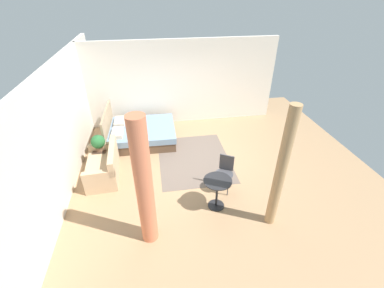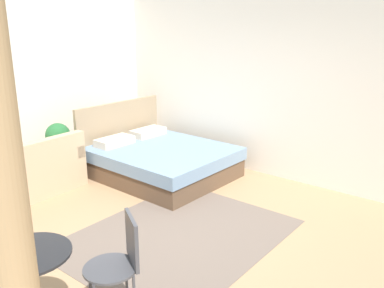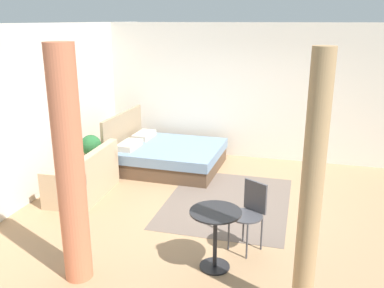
# 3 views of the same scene
# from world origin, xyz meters

# --- Properties ---
(ground_plane) EXTENTS (8.25, 9.48, 0.02)m
(ground_plane) POSITION_xyz_m (0.00, 0.00, -0.01)
(ground_plane) COLOR #9E7A56
(wall_back) EXTENTS (8.25, 0.12, 2.86)m
(wall_back) POSITION_xyz_m (0.00, 3.24, 1.43)
(wall_back) COLOR silver
(wall_back) RESTS_ON ground
(wall_right) EXTENTS (0.12, 6.48, 2.86)m
(wall_right) POSITION_xyz_m (2.63, 0.00, 1.43)
(wall_right) COLOR silver
(wall_right) RESTS_ON ground
(area_rug) EXTENTS (2.52, 1.99, 0.01)m
(area_rug) POSITION_xyz_m (0.13, 0.02, 0.00)
(area_rug) COLOR #66564C
(area_rug) RESTS_ON ground
(bed) EXTENTS (1.80, 2.10, 1.09)m
(bed) POSITION_xyz_m (1.44, 1.54, 0.27)
(bed) COLOR brown
(bed) RESTS_ON ground
(couch) EXTENTS (1.43, 0.82, 0.83)m
(couch) POSITION_xyz_m (-0.24, 2.45, 0.29)
(couch) COLOR tan
(couch) RESTS_ON ground
(nightstand) EXTENTS (0.54, 0.36, 0.45)m
(nightstand) POSITION_xyz_m (0.43, 2.61, 0.23)
(nightstand) COLOR #38281E
(nightstand) RESTS_ON ground
(potted_plant) EXTENTS (0.37, 0.37, 0.46)m
(potted_plant) POSITION_xyz_m (0.33, 2.60, 0.70)
(potted_plant) COLOR brown
(potted_plant) RESTS_ON nightstand
(balcony_table) EXTENTS (0.62, 0.62, 0.76)m
(balcony_table) POSITION_xyz_m (-1.77, -0.17, 0.52)
(balcony_table) COLOR black
(balcony_table) RESTS_ON ground
(cafe_chair_near_window) EXTENTS (0.59, 0.59, 0.91)m
(cafe_chair_near_window) POSITION_xyz_m (-1.20, -0.51, 0.56)
(cafe_chair_near_window) COLOR #3F3F44
(cafe_chair_near_window) RESTS_ON ground
(curtain_left) EXTENTS (0.21, 0.21, 2.70)m
(curtain_left) POSITION_xyz_m (-2.38, -1.21, 1.35)
(curtain_left) COLOR tan
(curtain_left) RESTS_ON ground
(curtain_right) EXTENTS (0.32, 0.32, 2.70)m
(curtain_right) POSITION_xyz_m (-2.38, 1.33, 1.35)
(curtain_right) COLOR #D1704C
(curtain_right) RESTS_ON ground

